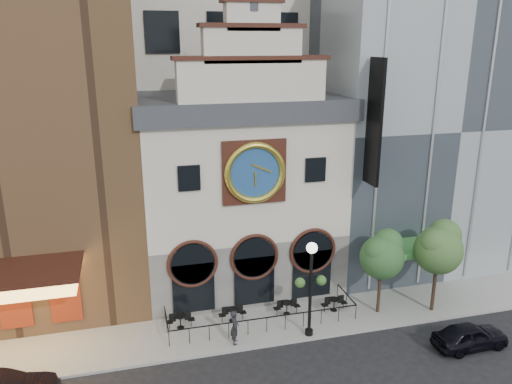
{
  "coord_description": "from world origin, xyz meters",
  "views": [
    {
      "loc": [
        -6.62,
        -21.83,
        15.48
      ],
      "look_at": [
        0.64,
        6.0,
        6.74
      ],
      "focal_mm": 35.0,
      "sensor_mm": 36.0,
      "label": 1
    }
  ],
  "objects": [
    {
      "name": "tree_left",
      "position": [
        6.97,
        1.66,
        3.85
      ],
      "size": [
        2.62,
        2.52,
        5.05
      ],
      "color": "#382619",
      "rests_on": "sidewalk"
    },
    {
      "name": "bistro_0",
      "position": [
        -4.53,
        2.82,
        0.61
      ],
      "size": [
        1.58,
        0.68,
        0.9
      ],
      "color": "black",
      "rests_on": "sidewalk"
    },
    {
      "name": "clock_building",
      "position": [
        0.0,
        7.82,
        6.69
      ],
      "size": [
        12.6,
        8.78,
        18.65
      ],
      "color": "#605E5B",
      "rests_on": "ground"
    },
    {
      "name": "sidewalk",
      "position": [
        0.0,
        2.5,
        0.07
      ],
      "size": [
        44.0,
        5.0,
        0.15
      ],
      "primitive_type": "cube",
      "color": "gray",
      "rests_on": "ground"
    },
    {
      "name": "car_right",
      "position": [
        9.98,
        -2.63,
        0.69
      ],
      "size": [
        4.06,
        1.71,
        1.37
      ],
      "primitive_type": "imported",
      "rotation": [
        0.0,
        0.0,
        1.59
      ],
      "color": "black",
      "rests_on": "ground"
    },
    {
      "name": "bistro_3",
      "position": [
        4.47,
        2.4,
        0.61
      ],
      "size": [
        1.58,
        0.68,
        0.9
      ],
      "color": "black",
      "rests_on": "sidewalk"
    },
    {
      "name": "lamppost",
      "position": [
        2.16,
        0.4,
        3.49
      ],
      "size": [
        1.73,
        0.59,
        5.4
      ],
      "rotation": [
        0.0,
        0.0,
        -0.03
      ],
      "color": "black",
      "rests_on": "sidewalk"
    },
    {
      "name": "tree_right",
      "position": [
        10.19,
        1.06,
        4.2
      ],
      "size": [
        2.87,
        2.76,
        5.53
      ],
      "color": "#382619",
      "rests_on": "sidewalk"
    },
    {
      "name": "ground",
      "position": [
        0.0,
        0.0,
        0.0
      ],
      "size": [
        120.0,
        120.0,
        0.0
      ],
      "primitive_type": "plane",
      "color": "black",
      "rests_on": "ground"
    },
    {
      "name": "theater_building",
      "position": [
        -13.0,
        9.96,
        12.6
      ],
      "size": [
        14.0,
        15.6,
        25.0
      ],
      "color": "brown",
      "rests_on": "ground"
    },
    {
      "name": "bistro_1",
      "position": [
        -1.58,
        2.81,
        0.61
      ],
      "size": [
        1.58,
        0.68,
        0.9
      ],
      "color": "black",
      "rests_on": "sidewalk"
    },
    {
      "name": "bistro_2",
      "position": [
        1.65,
        2.74,
        0.61
      ],
      "size": [
        1.58,
        0.68,
        0.9
      ],
      "color": "black",
      "rests_on": "sidewalk"
    },
    {
      "name": "retail_building",
      "position": [
        12.99,
        9.99,
        10.14
      ],
      "size": [
        14.0,
        14.4,
        20.0
      ],
      "color": "gray",
      "rests_on": "ground"
    },
    {
      "name": "pedestrian",
      "position": [
        -1.92,
        0.64,
        1.1
      ],
      "size": [
        0.55,
        0.75,
        1.9
      ],
      "primitive_type": "imported",
      "rotation": [
        0.0,
        0.0,
        1.42
      ],
      "color": "black",
      "rests_on": "sidewalk"
    },
    {
      "name": "cafe_railing",
      "position": [
        0.0,
        2.5,
        0.6
      ],
      "size": [
        10.6,
        2.6,
        0.9
      ],
      "primitive_type": null,
      "color": "black",
      "rests_on": "sidewalk"
    }
  ]
}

